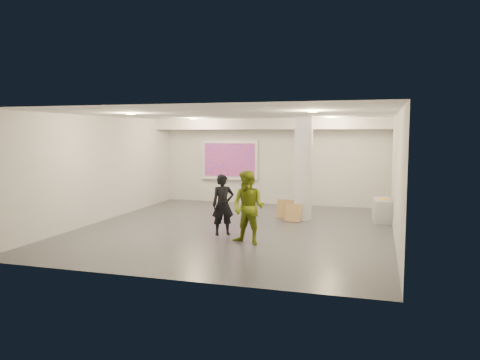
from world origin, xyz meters
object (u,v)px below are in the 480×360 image
(credenza, at_px, (382,210))
(woman, at_px, (223,205))
(column, at_px, (303,168))
(man, at_px, (248,208))
(projection_screen, at_px, (230,160))

(credenza, distance_m, woman, 4.85)
(column, height_order, man, column)
(woman, bearing_deg, projection_screen, 76.69)
(column, relative_size, man, 1.79)
(column, bearing_deg, woman, -120.57)
(projection_screen, xyz_separation_m, credenza, (5.32, -2.31, -1.21))
(column, relative_size, projection_screen, 1.43)
(man, bearing_deg, credenza, 66.94)
(woman, bearing_deg, man, -70.10)
(projection_screen, bearing_deg, column, -40.56)
(column, bearing_deg, man, -101.83)
(projection_screen, relative_size, credenza, 1.93)
(credenza, bearing_deg, woman, -146.80)
(column, bearing_deg, credenza, 8.83)
(credenza, xyz_separation_m, man, (-2.93, -3.73, 0.52))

